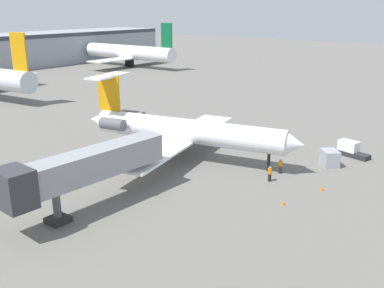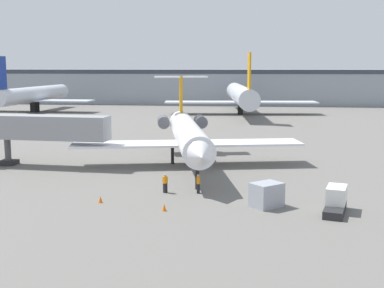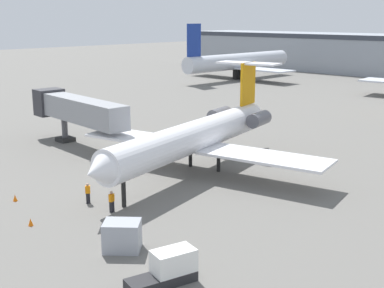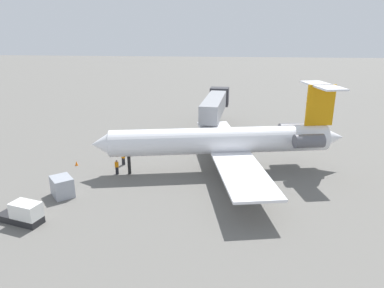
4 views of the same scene
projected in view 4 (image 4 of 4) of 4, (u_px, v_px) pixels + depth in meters
ground_plane at (232, 185)px, 36.02m from camera, size 400.00×400.00×0.10m
regional_jet at (227, 140)px, 38.58m from camera, size 25.78×28.50×9.70m
jet_bridge at (216, 104)px, 55.24m from camera, size 16.67×3.95×5.93m
ground_crew_marshaller at (117, 167)px, 38.34m from camera, size 0.34×0.45×1.69m
ground_crew_loader at (123, 158)px, 41.09m from camera, size 0.44×0.48×1.69m
baggage_tug_lead at (23, 214)px, 28.46m from camera, size 2.34×4.22×1.90m
cargo_container_uld at (62, 187)px, 33.22m from camera, size 2.89×2.85×1.91m
traffic_cone_near at (106, 149)px, 46.08m from camera, size 0.36×0.36×0.55m
traffic_cone_mid at (76, 163)px, 41.02m from camera, size 0.36×0.36×0.55m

